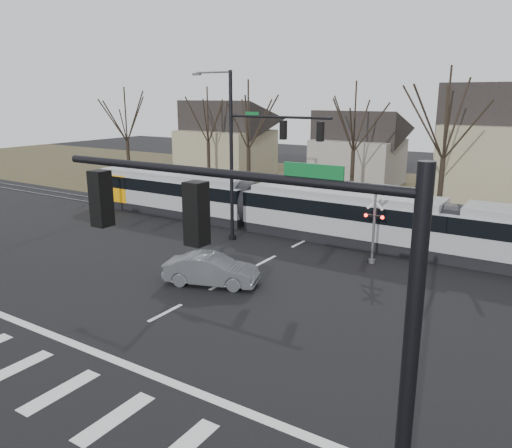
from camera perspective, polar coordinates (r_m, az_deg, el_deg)
The scene contains 15 objects.
ground at distance 20.13m, azimuth -14.23°, elevation -11.81°, with size 140.00×140.00×0.00m, color black.
grass_verge at distance 46.95m, azimuth 15.31°, elevation 3.19°, with size 140.00×28.00×0.01m, color #38331E.
crosswalk at distance 18.00m, azimuth -23.84°, elevation -15.98°, with size 27.00×2.60×0.01m.
stop_line at distance 19.09m, azimuth -18.25°, elevation -13.61°, with size 28.00×0.35×0.01m, color silver.
lane_dashes at distance 32.38m, azimuth 6.68°, elevation -1.33°, with size 0.18×30.00×0.01m.
rail_pair at distance 32.20m, azimuth 6.52°, elevation -1.37°, with size 90.00×1.52×0.06m.
tram at distance 31.28m, azimuth 9.61°, elevation 1.21°, with size 41.24×3.06×3.13m.
sedan at distance 23.88m, azimuth -5.12°, elevation -5.23°, with size 4.75×2.95×1.48m, color #4B4E52.
signal_pole_near_right at distance 7.85m, azimuth 3.41°, elevation -12.80°, with size 6.72×0.44×8.00m.
signal_pole_far at distance 29.46m, azimuth -0.29°, elevation 8.50°, with size 9.28×0.44×10.20m.
rail_crossing_signal at distance 27.19m, azimuth 13.30°, elevation -0.58°, with size 1.08×0.36×4.00m.
tree_row at distance 39.98m, azimuth 15.90°, elevation 8.52°, with size 59.20×7.20×10.00m.
house_a at distance 57.15m, azimuth -3.47°, elevation 10.12°, with size 9.72×8.64×8.60m.
house_b at distance 51.76m, azimuth 11.63°, elevation 8.85°, with size 8.64×7.56×7.65m.
house_c at distance 45.47m, azimuth 27.11°, elevation 8.45°, with size 10.80×8.64×10.10m.
Camera 1 is at (13.48, -12.12, 8.76)m, focal length 35.00 mm.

